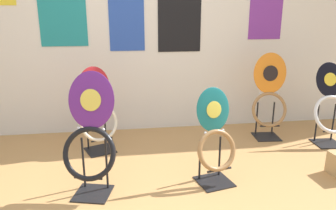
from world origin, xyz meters
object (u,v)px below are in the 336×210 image
at_px(toilet_seat_display_crimson_swirl, 97,112).
at_px(toilet_seat_display_orange_sun, 269,97).
at_px(toilet_seat_display_purple_note, 90,141).
at_px(toilet_seat_display_jazz_black, 331,108).
at_px(toilet_seat_display_teal_sax, 215,141).

xyz_separation_m(toilet_seat_display_crimson_swirl, toilet_seat_display_orange_sun, (1.91, 0.11, 0.06)).
bearing_deg(toilet_seat_display_crimson_swirl, toilet_seat_display_purple_note, -90.15).
height_order(toilet_seat_display_crimson_swirl, toilet_seat_display_purple_note, toilet_seat_display_purple_note).
height_order(toilet_seat_display_jazz_black, toilet_seat_display_crimson_swirl, toilet_seat_display_jazz_black).
relative_size(toilet_seat_display_jazz_black, toilet_seat_display_teal_sax, 1.08).
relative_size(toilet_seat_display_jazz_black, toilet_seat_display_orange_sun, 0.91).
distance_m(toilet_seat_display_jazz_black, toilet_seat_display_orange_sun, 0.65).
bearing_deg(toilet_seat_display_purple_note, toilet_seat_display_teal_sax, 1.85).
bearing_deg(toilet_seat_display_jazz_black, toilet_seat_display_crimson_swirl, 176.00).
distance_m(toilet_seat_display_jazz_black, toilet_seat_display_purple_note, 2.59).
height_order(toilet_seat_display_jazz_black, toilet_seat_display_orange_sun, toilet_seat_display_orange_sun).
relative_size(toilet_seat_display_teal_sax, toilet_seat_display_crimson_swirl, 0.93).
bearing_deg(toilet_seat_display_teal_sax, toilet_seat_display_orange_sun, 45.94).
xyz_separation_m(toilet_seat_display_jazz_black, toilet_seat_display_orange_sun, (-0.58, 0.28, 0.07)).
bearing_deg(toilet_seat_display_teal_sax, toilet_seat_display_jazz_black, 23.52).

